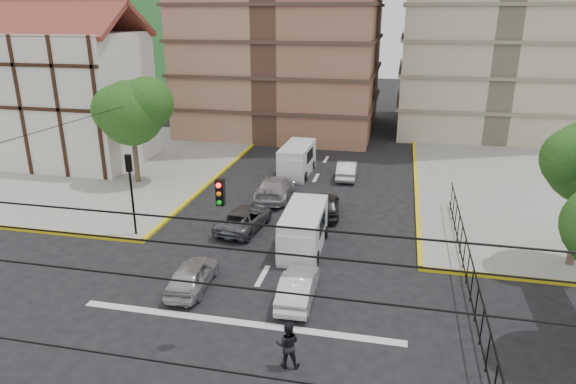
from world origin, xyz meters
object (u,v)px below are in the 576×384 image
(car_white_front_right, at_px, (298,287))
(pedestrian_crosswalk, at_px, (288,344))
(traffic_light_nw, at_px, (131,181))
(van_left_lane, at_px, (296,161))
(car_silver_front_left, at_px, (192,275))
(van_right_lane, at_px, (303,232))

(car_white_front_right, height_order, pedestrian_crosswalk, pedestrian_crosswalk)
(traffic_light_nw, relative_size, van_left_lane, 0.89)
(van_left_lane, height_order, car_silver_front_left, van_left_lane)
(car_silver_front_left, bearing_deg, car_white_front_right, 177.66)
(van_right_lane, bearing_deg, van_left_lane, 101.51)
(van_right_lane, bearing_deg, pedestrian_crosswalk, -83.88)
(car_silver_front_left, distance_m, pedestrian_crosswalk, 6.68)
(traffic_light_nw, distance_m, van_right_lane, 9.33)
(van_right_lane, xyz_separation_m, pedestrian_crosswalk, (1.18, -8.91, -0.18))
(van_right_lane, relative_size, van_left_lane, 0.97)
(van_left_lane, height_order, car_white_front_right, van_left_lane)
(traffic_light_nw, bearing_deg, car_silver_front_left, -41.42)
(car_silver_front_left, distance_m, car_white_front_right, 4.70)
(van_left_lane, distance_m, car_white_front_right, 17.44)
(van_right_lane, height_order, car_white_front_right, van_right_lane)
(van_right_lane, bearing_deg, car_silver_front_left, -131.85)
(traffic_light_nw, xyz_separation_m, car_silver_front_left, (5.10, -4.50, -2.48))
(traffic_light_nw, bearing_deg, pedestrian_crosswalk, -40.26)
(van_left_lane, relative_size, pedestrian_crosswalk, 2.88)
(van_right_lane, height_order, pedestrian_crosswalk, van_right_lane)
(traffic_light_nw, relative_size, car_silver_front_left, 1.18)
(van_right_lane, bearing_deg, car_white_front_right, -82.98)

